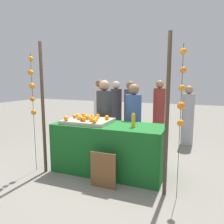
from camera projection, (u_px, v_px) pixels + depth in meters
The scene contains 34 objects.
ground_plane at pixel (109, 171), 3.97m from camera, with size 24.00×24.00×0.00m, color gray.
stall_counter at pixel (109, 148), 3.91m from camera, with size 1.97×0.81×0.88m, color #196023.
orange_tray at pixel (88, 121), 3.99m from camera, with size 0.85×0.67×0.06m, color #B2AD99.
orange_0 at pixel (83, 115), 4.28m from camera, with size 0.08×0.08×0.08m, color orange.
orange_1 at pixel (95, 120), 3.69m from camera, with size 0.07×0.07×0.07m, color orange.
orange_2 at pixel (95, 119), 3.78m from camera, with size 0.08×0.08×0.08m, color orange.
orange_3 at pixel (74, 116), 4.11m from camera, with size 0.07×0.07×0.07m, color orange.
orange_4 at pixel (84, 119), 3.78m from camera, with size 0.08×0.08×0.08m, color orange.
orange_5 at pixel (94, 121), 3.62m from camera, with size 0.08×0.08×0.08m, color orange.
orange_6 at pixel (98, 116), 4.18m from camera, with size 0.07×0.07×0.07m, color orange.
orange_7 at pixel (91, 119), 3.77m from camera, with size 0.08×0.08×0.08m, color orange.
orange_8 at pixel (79, 117), 3.96m from camera, with size 0.08×0.08×0.08m, color orange.
orange_9 at pixel (82, 119), 3.84m from camera, with size 0.08×0.08×0.08m, color orange.
orange_10 at pixel (93, 118), 3.94m from camera, with size 0.07×0.07×0.07m, color orange.
orange_11 at pixel (78, 116), 4.12m from camera, with size 0.09×0.09×0.09m, color orange.
orange_12 at pixel (107, 117), 3.94m from camera, with size 0.09×0.09×0.09m, color orange.
orange_13 at pixel (90, 118), 3.96m from camera, with size 0.08×0.08×0.08m, color orange.
orange_14 at pixel (66, 118), 3.85m from camera, with size 0.09×0.09×0.09m, color orange.
orange_15 at pixel (92, 116), 4.09m from camera, with size 0.07×0.07×0.07m, color orange.
orange_16 at pixel (86, 117), 3.99m from camera, with size 0.09×0.09×0.09m, color orange.
orange_17 at pixel (97, 118), 3.95m from camera, with size 0.07×0.07×0.07m, color orange.
juice_bottle at pixel (133, 121), 3.59m from camera, with size 0.06×0.06×0.24m.
chalkboard_sign at pixel (103, 171), 3.33m from camera, with size 0.42×0.03×0.58m.
vendor_left at pixel (104, 122), 4.63m from camera, with size 0.33×0.33×1.66m.
vendor_right at pixel (133, 126), 4.39m from camera, with size 0.32×0.32×1.58m.
crowd_person_0 at pixel (100, 109), 6.52m from camera, with size 0.33×0.33×1.67m.
crowd_person_1 at pixel (188, 118), 5.51m from camera, with size 0.30×0.30×1.52m.
crowd_person_2 at pixel (159, 112), 6.08m from camera, with size 0.33×0.33×1.65m.
crowd_person_3 at pixel (130, 114), 5.82m from camera, with size 0.33×0.33×1.63m.
crowd_person_4 at pixel (116, 111), 6.25m from camera, with size 0.33×0.33×1.63m.
canopy_post_left at pixel (43, 109), 3.78m from camera, with size 0.06×0.06×2.30m, color #473828.
canopy_post_right at pixel (167, 117), 3.00m from camera, with size 0.06×0.06×2.30m, color #473828.
garland_strand_left at pixel (32, 88), 3.78m from camera, with size 0.11×0.11×2.12m.
garland_strand_right at pixel (182, 94), 2.84m from camera, with size 0.10×0.11×2.12m.
Camera 1 is at (1.46, -3.48, 1.66)m, focal length 34.65 mm.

